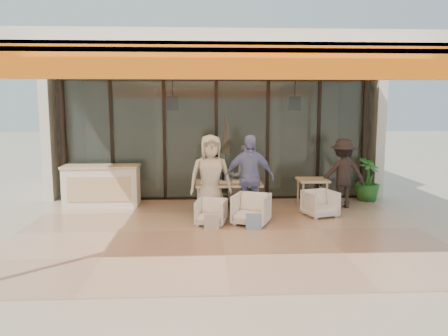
{
  "coord_description": "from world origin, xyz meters",
  "views": [
    {
      "loc": [
        -0.35,
        -8.4,
        2.46
      ],
      "look_at": [
        0.1,
        0.9,
        1.15
      ],
      "focal_mm": 35.0,
      "sensor_mm": 36.0,
      "label": 1
    }
  ],
  "objects_px": {
    "host_counter": "(102,186)",
    "chair_near_right": "(251,208)",
    "dining_table": "(228,185)",
    "diner_navy": "(210,179)",
    "chair_near_left": "(211,211)",
    "diner_cream": "(211,177)",
    "chair_far_left": "(210,193)",
    "side_chair": "(320,202)",
    "potted_palm": "(367,180)",
    "standing_woman": "(343,174)",
    "chair_far_right": "(243,191)",
    "diner_grey": "(245,177)",
    "diner_periwinkle": "(249,177)",
    "side_table": "(312,183)"
  },
  "relations": [
    {
      "from": "host_counter",
      "to": "chair_near_right",
      "type": "relative_size",
      "value": 2.54
    },
    {
      "from": "dining_table",
      "to": "diner_navy",
      "type": "relative_size",
      "value": 0.99
    },
    {
      "from": "diner_navy",
      "to": "chair_near_left",
      "type": "bearing_deg",
      "value": 107.6
    },
    {
      "from": "dining_table",
      "to": "diner_cream",
      "type": "height_order",
      "value": "diner_cream"
    },
    {
      "from": "host_counter",
      "to": "chair_far_left",
      "type": "relative_size",
      "value": 3.06
    },
    {
      "from": "host_counter",
      "to": "chair_near_left",
      "type": "relative_size",
      "value": 3.03
    },
    {
      "from": "side_chair",
      "to": "potted_palm",
      "type": "relative_size",
      "value": 0.59
    },
    {
      "from": "chair_far_left",
      "to": "diner_navy",
      "type": "bearing_deg",
      "value": 93.87
    },
    {
      "from": "side_chair",
      "to": "standing_woman",
      "type": "relative_size",
      "value": 0.39
    },
    {
      "from": "diner_navy",
      "to": "side_chair",
      "type": "distance_m",
      "value": 2.63
    },
    {
      "from": "diner_navy",
      "to": "potted_palm",
      "type": "xyz_separation_m",
      "value": [
        4.12,
        0.76,
        -0.19
      ]
    },
    {
      "from": "chair_far_left",
      "to": "chair_far_right",
      "type": "distance_m",
      "value": 0.84
    },
    {
      "from": "diner_navy",
      "to": "side_chair",
      "type": "relative_size",
      "value": 2.26
    },
    {
      "from": "side_chair",
      "to": "standing_woman",
      "type": "xyz_separation_m",
      "value": [
        0.76,
        0.83,
        0.52
      ]
    },
    {
      "from": "chair_near_left",
      "to": "diner_grey",
      "type": "bearing_deg",
      "value": 72.27
    },
    {
      "from": "chair_far_left",
      "to": "chair_near_right",
      "type": "relative_size",
      "value": 0.83
    },
    {
      "from": "diner_periwinkle",
      "to": "side_table",
      "type": "relative_size",
      "value": 2.5
    },
    {
      "from": "chair_far_right",
      "to": "diner_grey",
      "type": "bearing_deg",
      "value": 89.62
    },
    {
      "from": "diner_navy",
      "to": "diner_grey",
      "type": "height_order",
      "value": "diner_grey"
    },
    {
      "from": "host_counter",
      "to": "diner_grey",
      "type": "relative_size",
      "value": 1.18
    },
    {
      "from": "chair_near_left",
      "to": "diner_periwinkle",
      "type": "bearing_deg",
      "value": 44.0
    },
    {
      "from": "diner_cream",
      "to": "chair_near_left",
      "type": "bearing_deg",
      "value": -96.01
    },
    {
      "from": "diner_navy",
      "to": "side_table",
      "type": "relative_size",
      "value": 2.04
    },
    {
      "from": "chair_near_left",
      "to": "diner_cream",
      "type": "height_order",
      "value": "diner_cream"
    },
    {
      "from": "chair_far_right",
      "to": "chair_near_right",
      "type": "bearing_deg",
      "value": 89.62
    },
    {
      "from": "side_chair",
      "to": "standing_woman",
      "type": "bearing_deg",
      "value": 30.36
    },
    {
      "from": "chair_near_left",
      "to": "side_table",
      "type": "xyz_separation_m",
      "value": [
        2.46,
        1.33,
        0.33
      ]
    },
    {
      "from": "host_counter",
      "to": "diner_navy",
      "type": "height_order",
      "value": "diner_navy"
    },
    {
      "from": "chair_far_left",
      "to": "chair_near_left",
      "type": "distance_m",
      "value": 1.9
    },
    {
      "from": "diner_grey",
      "to": "standing_woman",
      "type": "height_order",
      "value": "standing_woman"
    },
    {
      "from": "dining_table",
      "to": "side_table",
      "type": "relative_size",
      "value": 2.01
    },
    {
      "from": "host_counter",
      "to": "dining_table",
      "type": "distance_m",
      "value": 3.19
    },
    {
      "from": "diner_periwinkle",
      "to": "side_table",
      "type": "distance_m",
      "value": 1.84
    },
    {
      "from": "diner_grey",
      "to": "diner_cream",
      "type": "height_order",
      "value": "diner_cream"
    },
    {
      "from": "side_table",
      "to": "chair_near_left",
      "type": "bearing_deg",
      "value": -151.59
    },
    {
      "from": "side_table",
      "to": "potted_palm",
      "type": "xyz_separation_m",
      "value": [
        1.67,
        0.83,
        -0.07
      ]
    },
    {
      "from": "diner_navy",
      "to": "chair_near_right",
      "type": "bearing_deg",
      "value": 138.56
    },
    {
      "from": "diner_navy",
      "to": "side_chair",
      "type": "bearing_deg",
      "value": 179.13
    },
    {
      "from": "chair_near_left",
      "to": "chair_near_right",
      "type": "relative_size",
      "value": 0.84
    },
    {
      "from": "diner_periwinkle",
      "to": "chair_near_left",
      "type": "bearing_deg",
      "value": -148.79
    },
    {
      "from": "chair_far_right",
      "to": "side_table",
      "type": "xyz_separation_m",
      "value": [
        1.62,
        -0.57,
        0.28
      ]
    },
    {
      "from": "diner_cream",
      "to": "chair_far_left",
      "type": "bearing_deg",
      "value": 83.99
    },
    {
      "from": "chair_far_left",
      "to": "side_chair",
      "type": "height_order",
      "value": "side_chair"
    },
    {
      "from": "diner_periwinkle",
      "to": "side_chair",
      "type": "xyz_separation_m",
      "value": [
        1.62,
        0.08,
        -0.6
      ]
    },
    {
      "from": "chair_far_left",
      "to": "host_counter",
      "type": "bearing_deg",
      "value": 5.57
    },
    {
      "from": "standing_woman",
      "to": "chair_near_right",
      "type": "bearing_deg",
      "value": 29.58
    },
    {
      "from": "diner_navy",
      "to": "diner_cream",
      "type": "distance_m",
      "value": 0.92
    },
    {
      "from": "diner_navy",
      "to": "side_chair",
      "type": "xyz_separation_m",
      "value": [
        2.46,
        -0.82,
        -0.42
      ]
    },
    {
      "from": "potted_palm",
      "to": "chair_near_left",
      "type": "bearing_deg",
      "value": -152.41
    },
    {
      "from": "potted_palm",
      "to": "dining_table",
      "type": "bearing_deg",
      "value": -162.11
    }
  ]
}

